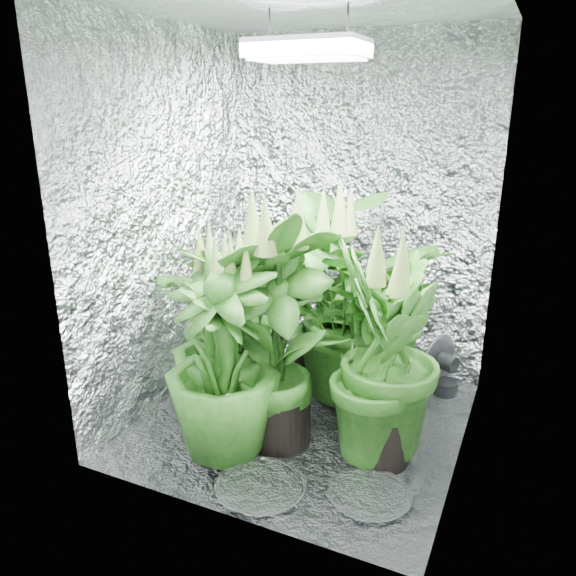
{
  "coord_description": "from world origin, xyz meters",
  "views": [
    {
      "loc": [
        1.02,
        -2.41,
        1.61
      ],
      "look_at": [
        -0.09,
        0.0,
        0.73
      ],
      "focal_mm": 35.0,
      "sensor_mm": 36.0,
      "label": 1
    }
  ],
  "objects_px": {
    "plant_a": "(241,318)",
    "plant_d": "(223,339)",
    "plant_f": "(277,332)",
    "plant_h": "(222,360)",
    "grow_lamp": "(307,49)",
    "plant_c": "(383,346)",
    "plant_g": "(384,359)",
    "circulation_fan": "(442,369)",
    "plant_e": "(354,306)",
    "plant_b": "(320,296)"
  },
  "relations": [
    {
      "from": "plant_f",
      "to": "plant_g",
      "type": "height_order",
      "value": "plant_f"
    },
    {
      "from": "plant_g",
      "to": "plant_h",
      "type": "xyz_separation_m",
      "value": [
        -0.69,
        -0.25,
        -0.04
      ]
    },
    {
      "from": "plant_c",
      "to": "circulation_fan",
      "type": "height_order",
      "value": "plant_c"
    },
    {
      "from": "plant_a",
      "to": "plant_h",
      "type": "relative_size",
      "value": 0.96
    },
    {
      "from": "plant_c",
      "to": "plant_h",
      "type": "height_order",
      "value": "plant_h"
    },
    {
      "from": "plant_f",
      "to": "circulation_fan",
      "type": "height_order",
      "value": "plant_f"
    },
    {
      "from": "plant_h",
      "to": "circulation_fan",
      "type": "height_order",
      "value": "plant_h"
    },
    {
      "from": "plant_b",
      "to": "circulation_fan",
      "type": "distance_m",
      "value": 0.82
    },
    {
      "from": "plant_g",
      "to": "plant_c",
      "type": "bearing_deg",
      "value": 105.06
    },
    {
      "from": "plant_d",
      "to": "plant_f",
      "type": "distance_m",
      "value": 0.33
    },
    {
      "from": "plant_b",
      "to": "plant_g",
      "type": "xyz_separation_m",
      "value": [
        0.54,
        -0.59,
        -0.03
      ]
    },
    {
      "from": "plant_b",
      "to": "plant_h",
      "type": "xyz_separation_m",
      "value": [
        -0.15,
        -0.84,
        -0.07
      ]
    },
    {
      "from": "plant_b",
      "to": "grow_lamp",
      "type": "bearing_deg",
      "value": -79.2
    },
    {
      "from": "plant_c",
      "to": "plant_h",
      "type": "xyz_separation_m",
      "value": [
        -0.61,
        -0.55,
        0.04
      ]
    },
    {
      "from": "plant_b",
      "to": "plant_c",
      "type": "relative_size",
      "value": 1.23
    },
    {
      "from": "plant_d",
      "to": "circulation_fan",
      "type": "bearing_deg",
      "value": 40.1
    },
    {
      "from": "plant_e",
      "to": "plant_b",
      "type": "bearing_deg",
      "value": 154.05
    },
    {
      "from": "plant_c",
      "to": "circulation_fan",
      "type": "xyz_separation_m",
      "value": [
        0.23,
        0.48,
        -0.3
      ]
    },
    {
      "from": "grow_lamp",
      "to": "plant_g",
      "type": "xyz_separation_m",
      "value": [
        0.46,
        -0.17,
        -1.3
      ]
    },
    {
      "from": "plant_c",
      "to": "plant_b",
      "type": "bearing_deg",
      "value": 147.88
    },
    {
      "from": "plant_a",
      "to": "plant_f",
      "type": "relative_size",
      "value": 0.8
    },
    {
      "from": "plant_a",
      "to": "plant_d",
      "type": "bearing_deg",
      "value": -77.19
    },
    {
      "from": "plant_a",
      "to": "plant_g",
      "type": "bearing_deg",
      "value": -17.1
    },
    {
      "from": "plant_a",
      "to": "plant_e",
      "type": "xyz_separation_m",
      "value": [
        0.59,
        0.2,
        0.09
      ]
    },
    {
      "from": "plant_c",
      "to": "plant_f",
      "type": "xyz_separation_m",
      "value": [
        -0.42,
        -0.36,
        0.14
      ]
    },
    {
      "from": "plant_f",
      "to": "plant_h",
      "type": "relative_size",
      "value": 1.2
    },
    {
      "from": "plant_b",
      "to": "plant_d",
      "type": "height_order",
      "value": "plant_b"
    },
    {
      "from": "plant_f",
      "to": "plant_g",
      "type": "relative_size",
      "value": 1.12
    },
    {
      "from": "plant_g",
      "to": "plant_h",
      "type": "relative_size",
      "value": 1.07
    },
    {
      "from": "plant_e",
      "to": "plant_h",
      "type": "distance_m",
      "value": 0.83
    },
    {
      "from": "plant_e",
      "to": "plant_g",
      "type": "bearing_deg",
      "value": -57.98
    },
    {
      "from": "grow_lamp",
      "to": "plant_d",
      "type": "height_order",
      "value": "grow_lamp"
    },
    {
      "from": "circulation_fan",
      "to": "plant_h",
      "type": "bearing_deg",
      "value": -104.76
    },
    {
      "from": "grow_lamp",
      "to": "circulation_fan",
      "type": "xyz_separation_m",
      "value": [
        0.61,
        0.61,
        -1.68
      ]
    },
    {
      "from": "grow_lamp",
      "to": "plant_c",
      "type": "distance_m",
      "value": 1.44
    },
    {
      "from": "plant_a",
      "to": "plant_d",
      "type": "distance_m",
      "value": 0.31
    },
    {
      "from": "plant_a",
      "to": "plant_e",
      "type": "bearing_deg",
      "value": 19.17
    },
    {
      "from": "grow_lamp",
      "to": "plant_c",
      "type": "height_order",
      "value": "grow_lamp"
    },
    {
      "from": "plant_d",
      "to": "plant_g",
      "type": "bearing_deg",
      "value": 2.03
    },
    {
      "from": "grow_lamp",
      "to": "plant_a",
      "type": "xyz_separation_m",
      "value": [
        -0.43,
        0.1,
        -1.35
      ]
    },
    {
      "from": "plant_f",
      "to": "plant_d",
      "type": "bearing_deg",
      "value": 176.09
    },
    {
      "from": "grow_lamp",
      "to": "plant_e",
      "type": "height_order",
      "value": "grow_lamp"
    },
    {
      "from": "grow_lamp",
      "to": "plant_d",
      "type": "distance_m",
      "value": 1.4
    },
    {
      "from": "plant_e",
      "to": "plant_f",
      "type": "height_order",
      "value": "plant_f"
    },
    {
      "from": "plant_e",
      "to": "plant_f",
      "type": "relative_size",
      "value": 0.94
    },
    {
      "from": "plant_a",
      "to": "plant_c",
      "type": "height_order",
      "value": "plant_a"
    },
    {
      "from": "plant_b",
      "to": "circulation_fan",
      "type": "bearing_deg",
      "value": 15.64
    },
    {
      "from": "grow_lamp",
      "to": "plant_a",
      "type": "relative_size",
      "value": 0.49
    },
    {
      "from": "plant_a",
      "to": "plant_b",
      "type": "height_order",
      "value": "plant_b"
    },
    {
      "from": "plant_f",
      "to": "plant_h",
      "type": "distance_m",
      "value": 0.29
    }
  ]
}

